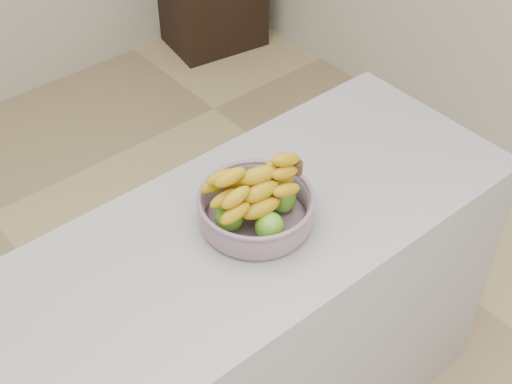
% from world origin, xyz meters
% --- Properties ---
extents(counter, '(2.00, 0.60, 0.90)m').
position_xyz_m(counter, '(0.00, -0.24, 0.45)').
color(counter, gray).
rests_on(counter, ground).
extents(fruit_bowl, '(0.29, 0.29, 0.17)m').
position_xyz_m(fruit_bowl, '(0.28, -0.24, 0.96)').
color(fruit_bowl, '#8D99A9').
rests_on(fruit_bowl, counter).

